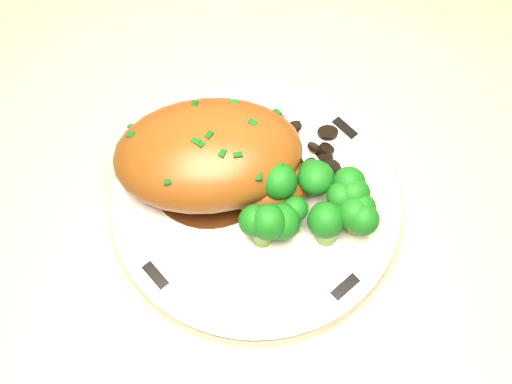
# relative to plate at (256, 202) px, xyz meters

# --- Properties ---
(plate) EXTENTS (0.29, 0.29, 0.02)m
(plate) POSITION_rel_plate_xyz_m (0.00, 0.00, 0.00)
(plate) COLOR silver
(plate) RESTS_ON counter
(rim_accent_0) EXTENTS (0.02, 0.02, 0.00)m
(rim_accent_0) POSITION_rel_plate_xyz_m (0.07, 0.08, 0.01)
(rim_accent_0) COLOR black
(rim_accent_0) RESTS_ON plate
(rim_accent_1) EXTENTS (0.02, 0.02, 0.00)m
(rim_accent_1) POSITION_rel_plate_xyz_m (-0.08, 0.07, 0.01)
(rim_accent_1) COLOR black
(rim_accent_1) RESTS_ON plate
(rim_accent_2) EXTENTS (0.02, 0.02, 0.00)m
(rim_accent_2) POSITION_rel_plate_xyz_m (-0.07, -0.08, 0.01)
(rim_accent_2) COLOR black
(rim_accent_2) RESTS_ON plate
(rim_accent_3) EXTENTS (0.02, 0.02, 0.00)m
(rim_accent_3) POSITION_rel_plate_xyz_m (0.08, -0.07, 0.01)
(rim_accent_3) COLOR black
(rim_accent_3) RESTS_ON plate
(gravy_pool) EXTENTS (0.11, 0.11, 0.00)m
(gravy_pool) POSITION_rel_plate_xyz_m (-0.04, 0.02, 0.01)
(gravy_pool) COLOR #3A1B0A
(gravy_pool) RESTS_ON plate
(chicken_breast) EXTENTS (0.18, 0.14, 0.06)m
(chicken_breast) POSITION_rel_plate_xyz_m (-0.04, 0.02, 0.04)
(chicken_breast) COLOR brown
(chicken_breast) RESTS_ON plate
(mushroom_pile) EXTENTS (0.08, 0.06, 0.02)m
(mushroom_pile) POSITION_rel_plate_xyz_m (0.02, 0.05, 0.01)
(mushroom_pile) COLOR black
(mushroom_pile) RESTS_ON plate
(broccoli_florets) EXTENTS (0.10, 0.08, 0.04)m
(broccoli_florets) POSITION_rel_plate_xyz_m (0.05, -0.01, 0.03)
(broccoli_florets) COLOR olive
(broccoli_florets) RESTS_ON plate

